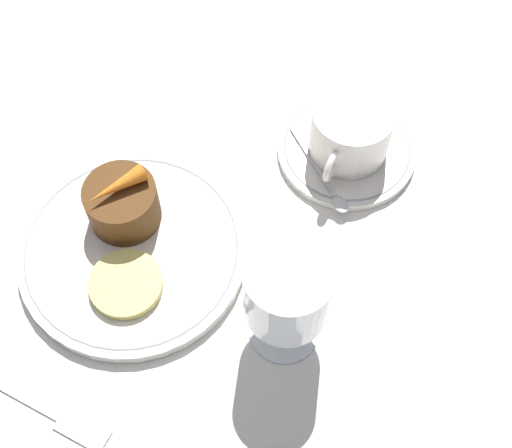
% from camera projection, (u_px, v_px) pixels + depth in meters
% --- Properties ---
extents(ground_plane, '(3.00, 3.00, 0.00)m').
position_uv_depth(ground_plane, '(155.00, 271.00, 0.72)').
color(ground_plane, white).
extents(dinner_plate, '(0.23, 0.23, 0.01)m').
position_uv_depth(dinner_plate, '(133.00, 251.00, 0.72)').
color(dinner_plate, white).
rests_on(dinner_plate, ground_plane).
extents(saucer, '(0.15, 0.15, 0.01)m').
position_uv_depth(saucer, '(347.00, 149.00, 0.78)').
color(saucer, white).
rests_on(saucer, ground_plane).
extents(coffee_cup, '(0.11, 0.09, 0.06)m').
position_uv_depth(coffee_cup, '(351.00, 130.00, 0.75)').
color(coffee_cup, white).
rests_on(coffee_cup, saucer).
extents(spoon, '(0.08, 0.10, 0.00)m').
position_uv_depth(spoon, '(324.00, 179.00, 0.76)').
color(spoon, silver).
rests_on(spoon, saucer).
extents(wine_glass, '(0.08, 0.08, 0.13)m').
position_uv_depth(wine_glass, '(285.00, 299.00, 0.61)').
color(wine_glass, silver).
rests_on(wine_glass, ground_plane).
extents(fork, '(0.02, 0.17, 0.01)m').
position_uv_depth(fork, '(45.00, 409.00, 0.65)').
color(fork, silver).
rests_on(fork, ground_plane).
extents(dessert_cake, '(0.07, 0.07, 0.05)m').
position_uv_depth(dessert_cake, '(123.00, 204.00, 0.71)').
color(dessert_cake, '#563314').
rests_on(dessert_cake, dinner_plate).
extents(carrot_garnish, '(0.06, 0.04, 0.02)m').
position_uv_depth(carrot_garnish, '(117.00, 186.00, 0.68)').
color(carrot_garnish, orange).
rests_on(carrot_garnish, dessert_cake).
extents(pineapple_slice, '(0.07, 0.07, 0.01)m').
position_uv_depth(pineapple_slice, '(126.00, 284.00, 0.69)').
color(pineapple_slice, '#EFE075').
rests_on(pineapple_slice, dinner_plate).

